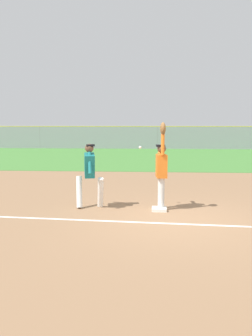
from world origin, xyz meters
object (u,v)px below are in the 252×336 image
object	(u,v)px
baseball	(140,147)
parked_car_green	(203,140)
fielder	(161,167)
parked_car_black	(101,140)
parked_car_silver	(153,140)
first_base	(159,209)
parked_car_white	(251,140)
runner	(90,171)

from	to	relation	value
baseball	parked_car_green	bearing A→B (deg)	78.48
baseball	fielder	bearing A→B (deg)	-23.12
parked_car_black	parked_car_silver	world-z (taller)	same
parked_car_green	first_base	bearing A→B (deg)	-94.40
baseball	parked_car_green	world-z (taller)	baseball
baseball	parked_car_white	xyz separation A→B (m)	(10.62, 28.10, -0.94)
parked_car_silver	parked_car_white	size ratio (longest dim) A/B	1.00
first_base	baseball	size ratio (longest dim) A/B	5.14
first_base	baseball	bearing A→B (deg)	142.90
fielder	runner	world-z (taller)	fielder
runner	parked_car_black	size ratio (longest dim) A/B	0.38
runner	parked_car_silver	distance (m)	28.19
first_base	parked_car_silver	size ratio (longest dim) A/B	0.08
fielder	baseball	world-z (taller)	fielder
baseball	first_base	bearing A→B (deg)	-37.10
baseball	parked_car_silver	distance (m)	27.95
first_base	parked_car_silver	world-z (taller)	parked_car_silver
parked_car_silver	runner	bearing A→B (deg)	-86.85
baseball	parked_car_green	distance (m)	28.36
runner	parked_car_black	bearing A→B (deg)	85.19
baseball	parked_car_white	world-z (taller)	baseball
parked_car_green	fielder	bearing A→B (deg)	-94.35
fielder	parked_car_white	bearing A→B (deg)	-114.93
parked_car_green	parked_car_black	bearing A→B (deg)	-174.76
parked_car_green	parked_car_white	world-z (taller)	same
first_base	runner	bearing A→B (deg)	174.28
runner	parked_car_white	size ratio (longest dim) A/B	0.38
first_base	parked_car_white	xyz separation A→B (m)	(10.11, 28.49, 0.63)
first_base	fielder	xyz separation A→B (m)	(0.05, 0.15, 1.08)
runner	parked_car_silver	bearing A→B (deg)	74.02
parked_car_white	first_base	bearing A→B (deg)	-115.97
parked_car_black	parked_car_green	size ratio (longest dim) A/B	0.98
fielder	parked_car_black	xyz separation A→B (m)	(-5.65, 28.15, -0.45)
parked_car_black	parked_car_silver	distance (m)	5.51
first_base	baseball	distance (m)	1.71
fielder	parked_car_silver	xyz separation A→B (m)	(-0.14, 28.17, -0.45)
first_base	parked_car_silver	bearing A→B (deg)	90.19
parked_car_silver	parked_car_green	distance (m)	5.24
runner	parked_car_black	world-z (taller)	runner
first_base	parked_car_black	size ratio (longest dim) A/B	0.08
runner	first_base	bearing A→B (deg)	-18.13
runner	parked_car_green	size ratio (longest dim) A/B	0.38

